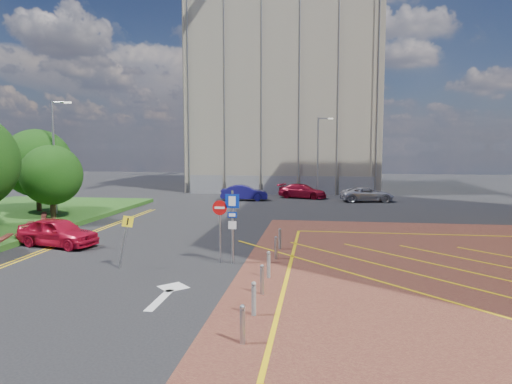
% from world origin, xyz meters
% --- Properties ---
extents(ground, '(140.00, 140.00, 0.00)m').
position_xyz_m(ground, '(0.00, 0.00, 0.00)').
color(ground, black).
rests_on(ground, ground).
extents(tree_c, '(4.00, 4.00, 4.90)m').
position_xyz_m(tree_c, '(-13.50, 10.00, 3.19)').
color(tree_c, '#3D2B1C').
rests_on(tree_c, grass_bed).
extents(tree_d, '(5.00, 5.00, 6.08)m').
position_xyz_m(tree_d, '(-16.50, 13.00, 3.87)').
color(tree_d, '#3D2B1C').
rests_on(tree_d, grass_bed).
extents(lamp_left_far, '(1.53, 0.16, 8.00)m').
position_xyz_m(lamp_left_far, '(-14.42, 12.00, 4.66)').
color(lamp_left_far, '#9EA0A8').
rests_on(lamp_left_far, grass_bed).
extents(lamp_back, '(1.53, 0.16, 8.00)m').
position_xyz_m(lamp_back, '(4.08, 28.00, 4.36)').
color(lamp_back, '#9EA0A8').
rests_on(lamp_back, ground).
extents(sign_cluster, '(1.17, 0.12, 3.20)m').
position_xyz_m(sign_cluster, '(0.30, 0.98, 1.95)').
color(sign_cluster, '#9EA0A8').
rests_on(sign_cluster, ground).
extents(warning_sign, '(0.70, 0.41, 2.25)m').
position_xyz_m(warning_sign, '(-3.75, -0.45, 1.43)').
color(warning_sign, '#9EA0A8').
rests_on(warning_sign, ground).
extents(bollard_row, '(0.14, 11.14, 0.90)m').
position_xyz_m(bollard_row, '(2.30, -1.67, 0.47)').
color(bollard_row, '#9EA0A8').
rests_on(bollard_row, forecourt).
extents(construction_building, '(21.20, 19.20, 22.00)m').
position_xyz_m(construction_building, '(0.00, 40.00, 11.00)').
color(construction_building, gray).
rests_on(construction_building, ground).
extents(construction_fence, '(21.60, 0.06, 2.00)m').
position_xyz_m(construction_fence, '(1.00, 30.00, 1.00)').
color(construction_fence, gray).
rests_on(construction_fence, ground).
extents(car_red_left, '(4.57, 2.66, 1.46)m').
position_xyz_m(car_red_left, '(-9.00, 3.19, 0.73)').
color(car_red_left, red).
rests_on(car_red_left, ground).
extents(car_blue_back, '(4.59, 2.14, 1.46)m').
position_xyz_m(car_blue_back, '(-2.85, 24.20, 0.73)').
color(car_blue_back, navy).
rests_on(car_blue_back, ground).
extents(car_red_back, '(5.16, 3.34, 1.39)m').
position_xyz_m(car_red_back, '(2.54, 26.96, 0.69)').
color(car_red_back, '#A20D27').
rests_on(car_red_back, ground).
extents(car_silver_back, '(5.17, 3.05, 1.35)m').
position_xyz_m(car_silver_back, '(8.58, 24.92, 0.67)').
color(car_silver_back, '#B8B7BF').
rests_on(car_silver_back, ground).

